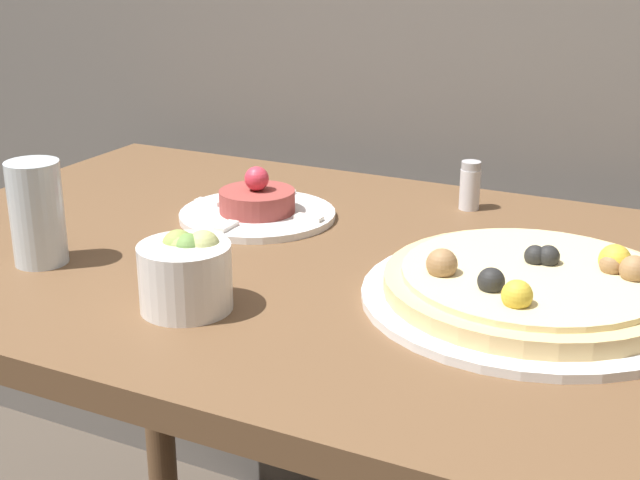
{
  "coord_description": "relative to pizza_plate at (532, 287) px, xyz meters",
  "views": [
    {
      "loc": [
        0.48,
        -0.56,
        1.18
      ],
      "look_at": [
        0.02,
        0.34,
        0.82
      ],
      "focal_mm": 50.0,
      "sensor_mm": 36.0,
      "label": 1
    }
  ],
  "objects": [
    {
      "name": "dining_table",
      "position": [
        -0.28,
        0.02,
        -0.13
      ],
      "size": [
        1.17,
        0.77,
        0.78
      ],
      "color": "brown",
      "rests_on": "ground_plane"
    },
    {
      "name": "pizza_plate",
      "position": [
        0.0,
        0.0,
        0.0
      ],
      "size": [
        0.38,
        0.38,
        0.07
      ],
      "color": "white",
      "rests_on": "dining_table"
    },
    {
      "name": "tartare_plate",
      "position": [
        -0.42,
        0.12,
        -0.0
      ],
      "size": [
        0.22,
        0.22,
        0.08
      ],
      "color": "white",
      "rests_on": "dining_table"
    },
    {
      "name": "small_bowl",
      "position": [
        -0.33,
        -0.18,
        0.03
      ],
      "size": [
        0.1,
        0.1,
        0.09
      ],
      "color": "white",
      "rests_on": "dining_table"
    },
    {
      "name": "drinking_glass",
      "position": [
        -0.58,
        -0.15,
        0.05
      ],
      "size": [
        0.07,
        0.07,
        0.13
      ],
      "color": "silver",
      "rests_on": "dining_table"
    },
    {
      "name": "salt_shaker",
      "position": [
        -0.17,
        0.3,
        0.02
      ],
      "size": [
        0.03,
        0.03,
        0.07
      ],
      "color": "silver",
      "rests_on": "dining_table"
    }
  ]
}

